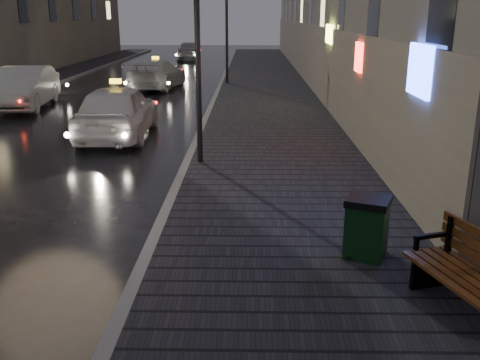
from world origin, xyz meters
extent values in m
plane|color=black|center=(0.00, 0.00, 0.00)|extent=(120.00, 120.00, 0.00)
cube|color=black|center=(3.90, 21.00, 0.07)|extent=(4.60, 58.00, 0.15)
cube|color=slate|center=(1.50, 21.00, 0.07)|extent=(0.20, 58.00, 0.15)
cube|color=black|center=(-8.70, 21.00, 0.07)|extent=(2.40, 58.00, 0.15)
cube|color=slate|center=(-7.40, 21.00, 0.07)|extent=(0.20, 58.00, 0.15)
cylinder|color=black|center=(1.85, 6.00, 2.65)|extent=(0.14, 0.14, 5.00)
cylinder|color=black|center=(1.85, 22.00, 2.65)|extent=(0.14, 0.14, 5.00)
cube|color=black|center=(5.59, -0.44, 0.38)|extent=(0.56, 0.24, 0.45)
cube|color=black|center=(5.83, -0.37, 0.77)|extent=(0.09, 0.09, 0.79)
cube|color=black|center=(5.54, -0.46, 0.92)|extent=(0.47, 0.20, 0.06)
cube|color=#3F200D|center=(5.85, -1.25, 0.63)|extent=(1.29, 2.15, 0.05)
cube|color=black|center=(4.92, 0.54, 0.58)|extent=(0.76, 0.76, 0.85)
cube|color=black|center=(4.92, 0.54, 1.05)|extent=(0.82, 0.82, 0.11)
imported|color=silver|center=(-1.04, 9.40, 0.84)|extent=(2.14, 5.01, 1.69)
imported|color=#97979F|center=(-6.17, 14.73, 0.83)|extent=(2.33, 5.23, 1.67)
imported|color=#BDBBC2|center=(-1.76, 20.75, 0.75)|extent=(2.73, 5.40, 1.50)
imported|color=gray|center=(-1.99, 38.05, 0.79)|extent=(2.08, 4.70, 1.57)
camera|label=1|loc=(3.12, -7.10, 3.77)|focal=40.00mm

